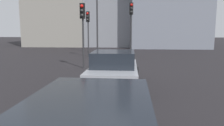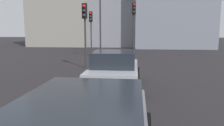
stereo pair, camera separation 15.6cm
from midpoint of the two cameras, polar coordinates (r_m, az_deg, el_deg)
car_silver_lead at (r=8.91m, az=1.13°, el=-1.84°), size 4.17×2.09×1.50m
traffic_light_near_left at (r=13.55m, az=-6.75°, el=10.51°), size 0.32×0.30×3.92m
traffic_light_near_right at (r=19.83m, az=-5.28°, el=9.94°), size 0.32×0.30×3.97m
traffic_light_far_left at (r=17.31m, az=5.92°, el=11.18°), size 0.33×0.30×4.42m
street_lamp_kerbside at (r=22.59m, az=-2.86°, el=13.29°), size 0.56×0.36×7.19m
building_facade_center at (r=34.55m, az=1.03°, el=14.96°), size 8.07×11.41×12.54m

